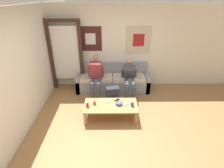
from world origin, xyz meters
TOP-DOWN VIEW (x-y plane):
  - ground_plane at (0.00, 0.00)m, footprint 18.00×18.00m
  - wall_back at (0.00, 2.39)m, footprint 10.00×0.07m
  - wall_left at (-1.98, 0.00)m, footprint 0.05×10.00m
  - door_frame at (-1.45, 2.18)m, footprint 1.00×0.10m
  - couch at (-0.03, 2.04)m, footprint 2.25×0.71m
  - coffee_table at (-0.10, 0.57)m, footprint 1.29×0.66m
  - person_seated_adult at (-0.53, 1.67)m, footprint 0.47×0.83m
  - person_seated_teen at (0.45, 1.68)m, footprint 0.47×0.99m
  - backpack at (-0.05, 1.27)m, footprint 0.38×0.29m
  - ceramic_bowl at (0.10, 0.58)m, footprint 0.17×0.17m
  - pillar_candle at (-0.50, 0.60)m, footprint 0.07×0.07m
  - drink_can_blue at (0.41, 0.51)m, footprint 0.07×0.07m
  - drink_can_red at (-0.66, 0.50)m, footprint 0.07×0.07m
  - game_controller_near_left at (-0.03, 0.41)m, footprint 0.05×0.15m
  - game_controller_near_right at (-0.17, 0.69)m, footprint 0.14×0.11m
  - game_controller_far_center at (0.27, 0.57)m, footprint 0.14×0.11m
  - cell_phone at (0.06, 0.78)m, footprint 0.14×0.14m

SIDE VIEW (x-z plane):
  - ground_plane at x=0.00m, z-range 0.00..0.00m
  - backpack at x=-0.05m, z-range -0.01..0.44m
  - couch at x=-0.03m, z-range -0.12..0.69m
  - coffee_table at x=-0.10m, z-range 0.13..0.48m
  - cell_phone at x=0.06m, z-range 0.35..0.36m
  - game_controller_near_left at x=-0.03m, z-range 0.35..0.38m
  - game_controller_near_right at x=-0.17m, z-range 0.35..0.38m
  - game_controller_far_center at x=0.27m, z-range 0.35..0.38m
  - ceramic_bowl at x=0.10m, z-range 0.36..0.42m
  - pillar_candle at x=-0.50m, z-range 0.35..0.45m
  - drink_can_blue at x=0.41m, z-range 0.35..0.48m
  - drink_can_red at x=-0.66m, z-range 0.35..0.48m
  - person_seated_teen at x=0.45m, z-range 0.05..1.10m
  - person_seated_adult at x=-0.53m, z-range 0.04..1.27m
  - door_frame at x=-1.45m, z-range 0.12..2.27m
  - wall_left at x=-1.98m, z-range 0.00..2.55m
  - wall_back at x=0.00m, z-range 0.00..2.55m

